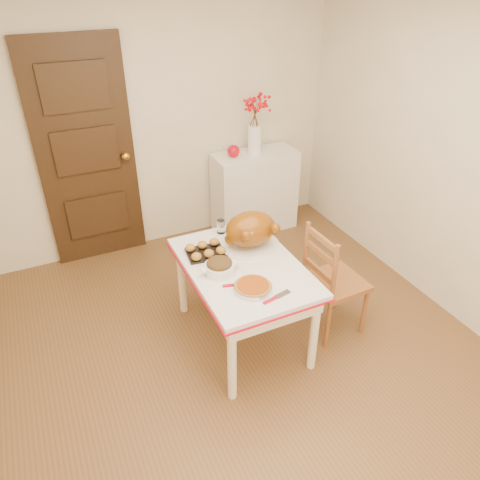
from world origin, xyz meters
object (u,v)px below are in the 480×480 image
turkey_platter (250,231)px  pumpkin_pie (253,286)px  sideboard (254,192)px  kitchen_table (243,302)px  chair_oak (336,280)px

turkey_platter → pumpkin_pie: (-0.21, -0.48, -0.12)m
sideboard → turkey_platter: 1.54m
kitchen_table → turkey_platter: size_ratio=2.56×
chair_oak → turkey_platter: size_ratio=2.05×
chair_oak → turkey_platter: 0.76m
sideboard → kitchen_table: sideboard is taller
sideboard → chair_oak: chair_oak is taller
pumpkin_pie → turkey_platter: bearing=65.7°
chair_oak → turkey_platter: (-0.55, 0.38, 0.37)m
sideboard → turkey_platter: size_ratio=1.92×
kitchen_table → turkey_platter: 0.54m
sideboard → pumpkin_pie: (-0.92, -1.79, 0.28)m
sideboard → kitchen_table: size_ratio=0.75×
sideboard → chair_oak: size_ratio=0.94×
kitchen_table → pumpkin_pie: bearing=-102.6°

